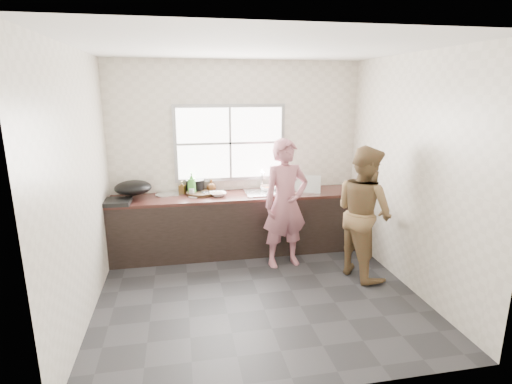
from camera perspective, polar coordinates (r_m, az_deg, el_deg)
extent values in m
cube|color=#272729|center=(4.78, 0.30, -14.37)|extent=(3.60, 3.20, 0.01)
cube|color=silver|center=(4.20, 0.36, 20.01)|extent=(3.60, 3.20, 0.01)
cube|color=beige|center=(5.85, -2.74, 5.10)|extent=(3.60, 0.01, 2.70)
cube|color=silver|center=(4.33, -23.82, 0.55)|extent=(0.01, 3.20, 2.70)
cube|color=beige|center=(4.96, 21.26, 2.44)|extent=(0.01, 3.20, 2.70)
cube|color=beige|center=(2.80, 6.76, -5.48)|extent=(3.60, 0.01, 2.70)
cube|color=black|center=(5.77, -2.18, -4.65)|extent=(3.60, 0.62, 0.82)
cube|color=#331915|center=(5.65, -2.22, -0.52)|extent=(3.60, 0.64, 0.04)
cube|color=silver|center=(5.70, 1.25, -0.11)|extent=(0.55, 0.45, 0.02)
cylinder|color=silver|center=(5.86, 0.85, 1.75)|extent=(0.02, 0.02, 0.30)
cube|color=#9EA0A5|center=(5.79, -3.73, 7.00)|extent=(1.60, 0.05, 1.10)
cube|color=white|center=(5.76, -3.70, 6.97)|extent=(1.50, 0.01, 1.00)
imported|color=#AC6773|center=(5.24, 4.23, -2.27)|extent=(0.63, 0.47, 1.59)
imported|color=brown|center=(5.11, 15.14, -2.80)|extent=(0.81, 0.94, 1.65)
cylinder|color=black|center=(5.67, -7.89, -0.15)|extent=(0.48, 0.48, 0.04)
cube|color=silver|center=(5.63, -6.68, 0.02)|extent=(0.24, 0.17, 0.01)
imported|color=white|center=(5.56, -5.43, -0.31)|extent=(0.25, 0.25, 0.06)
imported|color=white|center=(5.81, 1.81, 0.43)|extent=(0.19, 0.19, 0.06)
imported|color=white|center=(5.51, 2.18, -0.36)|extent=(0.23, 0.23, 0.06)
cylinder|color=black|center=(5.79, -8.70, 0.86)|extent=(0.30, 0.30, 0.19)
cylinder|color=silver|center=(5.58, -8.60, -0.55)|extent=(0.23, 0.23, 0.02)
imported|color=green|center=(5.65, -9.18, 1.19)|extent=(0.15, 0.15, 0.32)
imported|color=#432F10|center=(5.73, -10.50, 0.56)|extent=(0.10, 0.10, 0.17)
imported|color=#4E2E13|center=(5.80, -6.39, 0.84)|extent=(0.17, 0.17, 0.16)
cylinder|color=#B9BFC0|center=(5.62, -9.18, -0.03)|extent=(0.09, 0.09, 0.10)
cube|color=black|center=(5.47, -19.28, -1.33)|extent=(0.37, 0.37, 0.05)
ellipsoid|color=black|center=(5.63, -17.15, 0.59)|extent=(0.65, 0.65, 0.18)
cube|color=white|center=(5.75, 7.24, 1.28)|extent=(0.42, 0.34, 0.28)
cylinder|color=silver|center=(5.73, -12.84, -0.37)|extent=(0.28, 0.28, 0.01)
cylinder|color=silver|center=(5.75, -11.42, -0.27)|extent=(0.29, 0.29, 0.01)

